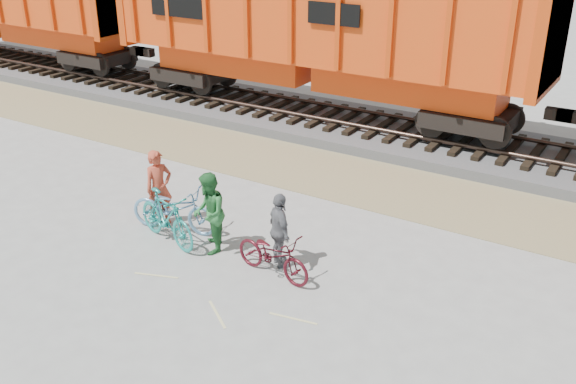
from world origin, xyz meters
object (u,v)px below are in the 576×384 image
Objects in this scene: hopper_car_center at (317,31)px; bicycle_blue at (174,208)px; bicycle_maroon at (273,255)px; person_woman at (280,231)px; person_solo at (159,188)px; bicycle_teal at (166,218)px; person_man at (209,213)px.

bicycle_blue is (1.10, -8.15, -2.47)m from hopper_car_center.
bicycle_blue is 2.89m from bicycle_maroon.
hopper_car_center is 9.32m from person_woman.
hopper_car_center is 8.06× the size of person_solo.
person_woman is (2.76, -0.04, 0.24)m from bicycle_blue.
person_solo reaches higher than person_woman.
bicycle_teal is 1.23× the size of person_woman.
bicycle_blue is 1.31× the size of person_woman.
person_solo is at bearing 65.90° from bicycle_blue.
bicycle_maroon is 1.02× the size of person_man.
bicycle_blue is at bearing -139.10° from person_man.
bicycle_teal is at bearing 99.01° from bicycle_maroon.
person_man reaches higher than person_woman.
bicycle_teal is at bearing -81.34° from hopper_car_center.
person_woman is at bearing -103.62° from bicycle_blue.
bicycle_maroon is at bearing 141.81° from person_woman.
person_solo is (-3.36, 0.54, 0.41)m from bicycle_maroon.
person_man is (-1.65, 0.15, 0.40)m from bicycle_maroon.
person_man is (2.32, -8.44, -2.15)m from hopper_car_center.
hopper_car_center is 9.07m from bicycle_teal.
bicycle_blue is 2.77m from person_woman.
bicycle_teal is 0.97m from person_solo.
bicycle_maroon is (2.86, -0.44, -0.08)m from bicycle_blue.
person_solo is (-0.71, 0.59, 0.29)m from bicycle_teal.
hopper_car_center is 7.33× the size of bicycle_teal.
person_man is at bearing -116.39° from bicycle_blue.
person_man reaches higher than bicycle_maroon.
person_woman is at bearing -64.74° from hopper_car_center.
bicycle_teal is (0.21, -0.49, 0.04)m from bicycle_blue.
bicycle_maroon is (3.96, -8.59, -2.55)m from hopper_car_center.
bicycle_blue is 1.29m from person_man.
person_man is (1.21, -0.29, 0.32)m from bicycle_blue.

